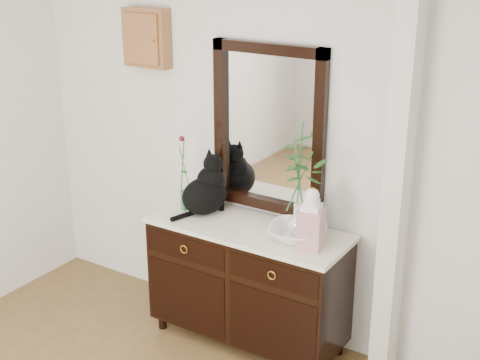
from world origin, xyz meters
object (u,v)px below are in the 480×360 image
Objects in this scene: cat at (204,184)px; ginger_jar at (311,218)px; sideboard at (248,278)px; lotus_bowl at (298,233)px.

ginger_jar is at bearing 9.13° from cat.
cat reaches higher than sideboard.
lotus_bowl is at bearing 151.51° from ginger_jar.
lotus_bowl is 0.90× the size of ginger_jar.
cat is at bearing 173.00° from ginger_jar.
cat is 1.04× the size of ginger_jar.
sideboard is at bearing 9.98° from cat.
ginger_jar is at bearing -28.49° from lotus_bowl.
lotus_bowl is (0.36, 0.00, 0.42)m from sideboard.
ginger_jar reaches higher than lotus_bowl.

